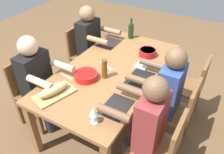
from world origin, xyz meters
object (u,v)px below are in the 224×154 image
Objects in this scene: diner_far_right at (91,41)px; chair_far_left at (30,88)px; beer_bottle at (104,69)px; wine_glass at (94,112)px; cutting_board at (54,94)px; chair_near_right at (192,85)px; diner_near_center at (166,90)px; diner_near_left at (146,123)px; dining_table at (112,75)px; serving_bowl_greens at (148,52)px; chair_far_right at (82,51)px; bread_loaf at (53,90)px; napkin_stack at (142,66)px; chair_near_center at (180,111)px; chair_near_left at (163,147)px; diner_far_left at (38,79)px; serving_bowl_salad at (86,75)px; wine_bottle at (131,31)px.

diner_far_right is 1.07m from chair_far_left.
wine_glass is at bearing -156.25° from beer_bottle.
cutting_board is 0.57m from beer_bottle.
chair_near_right is at bearing -49.77° from beer_bottle.
diner_near_left is at bearing 180.00° from diner_near_center.
dining_table is 8.98× the size of serving_bowl_greens.
chair_far_right is at bearing 25.43° from cutting_board.
bread_loaf is 2.29× the size of napkin_stack.
cutting_board is at bearing -105.31° from chair_far_left.
dining_table is at bearing 90.00° from chair_near_center.
bread_loaf is (-0.15, 1.09, 0.32)m from chair_near_left.
diner_far_left is 1.58m from chair_near_center.
chair_near_right is at bearing -19.55° from diner_near_center.
wine_glass is at bearing 156.64° from chair_near_right.
cutting_board is at bearing 137.44° from chair_near_right.
chair_near_left is at bearing 180.00° from chair_near_center.
chair_far_left and chair_near_center have the same top height.
serving_bowl_salad is at bearing 77.09° from chair_near_left.
serving_bowl_greens is 0.70m from beer_bottle.
beer_bottle is at bearing -28.83° from cutting_board.
beer_bottle is (0.34, 0.82, 0.37)m from chair_near_left.
dining_table is 7.54× the size of serving_bowl_salad.
dining_table is 0.85m from wine_bottle.
wine_bottle is at bearing 11.70° from dining_table.
diner_far_right reaches higher than dining_table.
diner_far_left is 5.73× the size of serving_bowl_greens.
chair_far_left is 2.66× the size of bread_loaf.
wine_glass is (-0.10, -0.54, 0.11)m from cutting_board.
chair_far_left is 0.71× the size of diner_near_center.
serving_bowl_salad is 0.78× the size of bread_loaf.
cutting_board is 1.25× the size of bread_loaf.
chair_near_center is at bearing 180.00° from chair_near_right.
beer_bottle is (0.34, -0.84, 0.37)m from chair_far_left.
dining_table is at bearing 121.96° from chair_near_right.
cutting_board is at bearing 151.17° from beer_bottle.
diner_far_left is 7.23× the size of wine_glass.
diner_near_center is 0.65m from serving_bowl_greens.
diner_far_left is at bearing 117.54° from beer_bottle.
diner_near_center is 1.16m from wine_bottle.
chair_far_right is 1.03m from chair_far_left.
chair_far_left is 2.93× the size of wine_bottle.
cutting_board is 1.49m from wine_bottle.
diner_far_right is at bearing 51.28° from dining_table.
wine_glass is at bearing -144.56° from diner_far_right.
beer_bottle reaches higher than chair_far_right.
chair_near_center is 0.52m from chair_near_right.
cutting_board is (-0.15, -0.38, 0.05)m from diner_far_left.
diner_near_left is 1.00× the size of diner_near_center.
diner_near_left and diner_far_left have the same top height.
bread_loaf is (-1.19, -0.38, 0.11)m from diner_far_right.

